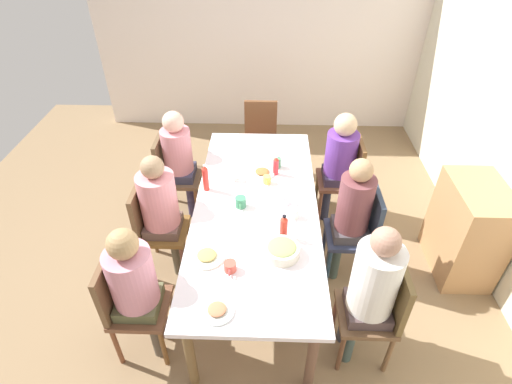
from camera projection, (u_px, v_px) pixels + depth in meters
The scene contains 31 objects.
ground_plane at pixel (256, 267), 3.78m from camera, with size 6.75×6.75×0.00m, color #886D4D.
wall_left at pixel (263, 34), 5.25m from camera, with size 0.12×4.43×2.60m, color silver.
dining_table at pixel (256, 212), 3.36m from camera, with size 2.42×1.02×0.75m.
chair_0 at pixel (346, 175), 4.08m from camera, with size 0.40×0.40×0.90m.
person_0 at pixel (339, 157), 3.95m from camera, with size 0.31×0.31×1.20m.
chair_1 at pixel (260, 135), 4.72m from camera, with size 0.40×0.40×0.90m.
chair_2 at pixel (128, 301), 2.85m from camera, with size 0.40×0.40×0.90m.
person_2 at pixel (135, 283), 2.72m from camera, with size 0.31×0.31×1.19m.
chair_3 at pixel (154, 225), 3.49m from camera, with size 0.40×0.40×0.90m.
person_3 at pixel (161, 206), 3.35m from camera, with size 0.31×0.31×1.21m.
chair_4 at pixel (379, 308), 2.81m from camera, with size 0.40×0.40×0.90m.
person_4 at pixel (372, 286), 2.66m from camera, with size 0.31×0.31×1.26m.
chair_5 at pixel (172, 172), 4.12m from camera, with size 0.40×0.40×0.90m.
person_5 at pixel (179, 155), 4.00m from camera, with size 0.30×0.30×1.19m.
chair_6 at pixel (359, 229), 3.44m from camera, with size 0.40×0.40×0.90m.
person_6 at pixel (352, 211), 3.31m from camera, with size 0.30×0.30×1.22m.
plate_0 at pixel (262, 172), 3.68m from camera, with size 0.23×0.23×0.04m.
plate_1 at pixel (217, 310), 2.50m from camera, with size 0.22×0.22×0.04m.
plate_2 at pixel (207, 256), 2.86m from camera, with size 0.25×0.25×0.04m.
bowl_0 at pixel (282, 250), 2.86m from camera, with size 0.26×0.26×0.10m.
cup_0 at pixel (285, 200), 3.31m from camera, with size 0.11×0.07×0.09m.
cup_1 at pixel (234, 176), 3.58m from camera, with size 0.11×0.07×0.09m.
cup_2 at pixel (230, 267), 2.75m from camera, with size 0.12×0.09×0.07m.
cup_3 at pixel (267, 180), 3.55m from camera, with size 0.11×0.07×0.07m.
cup_4 at pixel (241, 202), 3.29m from camera, with size 0.12×0.09×0.09m.
cup_5 at pixel (293, 213), 3.19m from camera, with size 0.12×0.08×0.08m.
cup_6 at pixel (277, 163), 3.74m from camera, with size 0.11×0.07×0.10m.
bottle_0 at pixel (206, 178), 3.43m from camera, with size 0.05×0.05×0.26m.
bottle_1 at pixel (284, 227), 2.96m from camera, with size 0.06×0.06×0.22m.
bottle_2 at pixel (276, 166), 3.63m from camera, with size 0.05×0.05×0.19m.
side_cabinet at pixel (467, 230), 3.52m from camera, with size 0.70×0.44×0.90m, color tan.
Camera 1 is at (2.55, 0.08, 2.88)m, focal length 28.10 mm.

